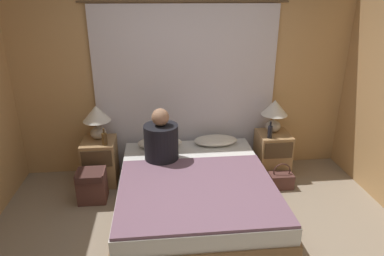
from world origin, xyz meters
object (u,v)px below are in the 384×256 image
at_px(pillow_left, 160,143).
at_px(backpack_on_floor, 92,184).
at_px(nightstand_left, 100,161).
at_px(nightstand_right, 272,153).
at_px(lamp_right, 274,111).
at_px(bed, 195,194).
at_px(person_left_in_bed, 161,140).
at_px(beer_bottle_on_right_stand, 270,132).
at_px(pillow_right, 216,140).
at_px(beer_bottle_on_left_stand, 104,139).
at_px(lamp_left, 97,117).
at_px(handbag_on_floor, 281,180).

relative_size(pillow_left, backpack_on_floor, 1.47).
distance_m(nightstand_left, backpack_on_floor, 0.44).
distance_m(nightstand_right, lamp_right, 0.57).
relative_size(nightstand_left, pillow_left, 1.02).
bearing_deg(bed, nightstand_left, 146.15).
xyz_separation_m(bed, person_left_in_bed, (-0.35, 0.44, 0.47)).
height_order(nightstand_left, beer_bottle_on_right_stand, beer_bottle_on_right_stand).
height_order(person_left_in_bed, beer_bottle_on_right_stand, person_left_in_bed).
relative_size(nightstand_left, pillow_right, 1.02).
relative_size(lamp_right, beer_bottle_on_left_stand, 2.07).
bearing_deg(beer_bottle_on_right_stand, lamp_left, 174.64).
xyz_separation_m(lamp_left, handbag_on_floor, (2.25, -0.44, -0.76)).
bearing_deg(nightstand_left, pillow_right, 2.19).
distance_m(lamp_right, handbag_on_floor, 0.88).
bearing_deg(nightstand_right, bed, -146.15).
distance_m(bed, nightstand_right, 1.36).
bearing_deg(nightstand_right, handbag_on_floor, -89.22).
height_order(person_left_in_bed, backpack_on_floor, person_left_in_bed).
bearing_deg(nightstand_left, beer_bottle_on_left_stand, -52.42).
distance_m(nightstand_right, backpack_on_floor, 2.33).
xyz_separation_m(person_left_in_bed, backpack_on_floor, (-0.82, -0.11, -0.47)).
xyz_separation_m(nightstand_right, beer_bottle_on_left_stand, (-2.15, -0.13, 0.37)).
height_order(lamp_right, beer_bottle_on_right_stand, lamp_right).
distance_m(person_left_in_bed, backpack_on_floor, 0.95).
height_order(nightstand_right, pillow_right, nightstand_right).
height_order(nightstand_left, handbag_on_floor, nightstand_left).
distance_m(lamp_left, handbag_on_floor, 2.42).
bearing_deg(nightstand_left, nightstand_right, 0.00).
bearing_deg(person_left_in_bed, lamp_left, 153.47).
distance_m(lamp_right, beer_bottle_on_right_stand, 0.30).
bearing_deg(lamp_right, beer_bottle_on_left_stand, -174.65).
xyz_separation_m(lamp_right, beer_bottle_on_left_stand, (-2.15, -0.20, -0.20)).
distance_m(pillow_right, handbag_on_floor, 0.96).
distance_m(nightstand_left, beer_bottle_on_right_stand, 2.18).
bearing_deg(bed, lamp_left, 143.79).
bearing_deg(nightstand_left, lamp_left, 90.00).
height_order(nightstand_left, person_left_in_bed, person_left_in_bed).
xyz_separation_m(beer_bottle_on_right_stand, backpack_on_floor, (-2.19, -0.30, -0.45)).
xyz_separation_m(nightstand_right, backpack_on_floor, (-2.29, -0.43, -0.07)).
xyz_separation_m(lamp_left, lamp_right, (2.25, 0.00, 0.00)).
xyz_separation_m(lamp_right, backpack_on_floor, (-2.29, -0.50, -0.64)).
xyz_separation_m(pillow_right, beer_bottle_on_left_stand, (-1.39, -0.19, 0.17)).
height_order(lamp_left, person_left_in_bed, person_left_in_bed).
bearing_deg(nightstand_left, beer_bottle_on_right_stand, -3.52).
distance_m(nightstand_left, beer_bottle_on_left_stand, 0.40).
xyz_separation_m(nightstand_left, handbag_on_floor, (2.25, -0.38, -0.19)).
relative_size(bed, handbag_on_floor, 5.92).
height_order(bed, pillow_right, pillow_right).
xyz_separation_m(pillow_left, beer_bottle_on_right_stand, (1.38, -0.19, 0.17)).
relative_size(pillow_left, person_left_in_bed, 0.88).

